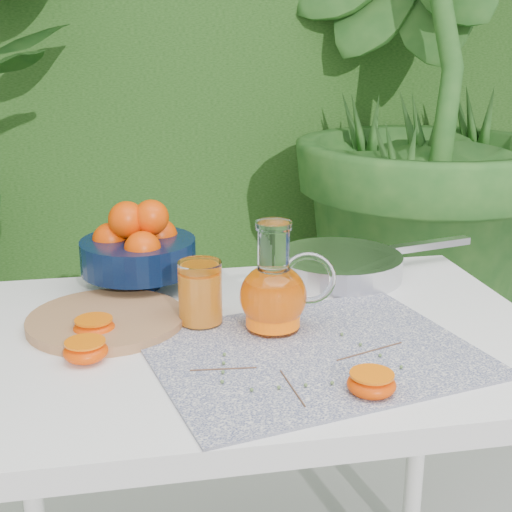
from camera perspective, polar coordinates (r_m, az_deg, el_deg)
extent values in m
cube|color=#183F12|center=(3.33, -6.90, 17.53)|extent=(8.00, 1.20, 2.50)
imported|color=#1F531C|center=(2.59, 12.16, 12.18)|extent=(2.47, 2.47, 2.04)
cube|color=white|center=(1.24, 0.17, -6.89)|extent=(1.00, 0.70, 0.04)
cylinder|color=white|center=(1.68, -17.72, -15.25)|extent=(0.04, 0.04, 0.71)
cylinder|color=white|center=(1.79, 12.87, -12.63)|extent=(0.04, 0.04, 0.71)
cube|color=#0C1646|center=(1.15, 4.57, -7.74)|extent=(0.58, 0.49, 0.00)
cylinder|color=#9A6945|center=(1.28, -11.88, -5.04)|extent=(0.30, 0.30, 0.02)
cylinder|color=black|center=(1.45, -9.29, -1.81)|extent=(0.09, 0.09, 0.04)
cylinder|color=black|center=(1.44, -9.39, 0.08)|extent=(0.26, 0.26, 0.06)
sphere|color=#F12602|center=(1.45, -11.58, 1.23)|extent=(0.08, 0.08, 0.07)
sphere|color=#F12602|center=(1.46, -7.68, 1.59)|extent=(0.08, 0.08, 0.07)
sphere|color=#F12602|center=(1.38, -9.06, 0.52)|extent=(0.08, 0.08, 0.07)
sphere|color=#F12602|center=(1.48, -9.83, 1.74)|extent=(0.08, 0.08, 0.07)
sphere|color=#F12602|center=(1.42, -10.29, 2.87)|extent=(0.08, 0.08, 0.07)
sphere|color=#F12602|center=(1.41, -8.38, 3.09)|extent=(0.08, 0.08, 0.07)
cylinder|color=white|center=(1.23, 1.36, -5.64)|extent=(0.12, 0.12, 0.01)
ellipsoid|color=white|center=(1.21, 1.38, -3.22)|extent=(0.15, 0.15, 0.11)
cylinder|color=white|center=(1.19, 1.41, 0.61)|extent=(0.07, 0.07, 0.07)
cylinder|color=white|center=(1.17, 1.43, 2.47)|extent=(0.08, 0.08, 0.01)
torus|color=white|center=(1.20, 4.24, -1.79)|extent=(0.09, 0.04, 0.09)
cylinder|color=#F45E05|center=(1.22, 1.38, -3.74)|extent=(0.12, 0.12, 0.08)
cylinder|color=white|center=(1.24, -4.48, -2.95)|extent=(0.09, 0.09, 0.11)
cylinder|color=orange|center=(1.24, -4.47, -3.33)|extent=(0.08, 0.08, 0.09)
cylinder|color=orange|center=(1.23, -4.52, -1.28)|extent=(0.07, 0.07, 0.00)
cylinder|color=silver|center=(1.50, 6.58, -0.78)|extent=(0.32, 0.32, 0.05)
cylinder|color=#B8B9BD|center=(1.50, 6.60, -0.05)|extent=(0.28, 0.28, 0.01)
cube|color=silver|center=(1.62, 13.79, 0.88)|extent=(0.20, 0.07, 0.02)
ellipsoid|color=#F12602|center=(1.15, -13.47, -7.43)|extent=(0.09, 0.09, 0.03)
cylinder|color=orange|center=(1.15, -13.53, -6.71)|extent=(0.08, 0.08, 0.00)
ellipsoid|color=#F12602|center=(1.24, -12.82, -5.68)|extent=(0.09, 0.09, 0.03)
cylinder|color=orange|center=(1.23, -12.87, -5.00)|extent=(0.08, 0.08, 0.00)
ellipsoid|color=#F12602|center=(1.04, 9.22, -10.11)|extent=(0.09, 0.09, 0.03)
cylinder|color=orange|center=(1.03, 9.26, -9.32)|extent=(0.08, 0.08, 0.00)
cylinder|color=brown|center=(1.04, 2.92, -10.48)|extent=(0.01, 0.11, 0.00)
sphere|color=#506C38|center=(1.03, -0.34, -10.64)|extent=(0.01, 0.01, 0.01)
sphere|color=#506C38|center=(1.03, 1.84, -10.46)|extent=(0.01, 0.01, 0.01)
sphere|color=#506C38|center=(1.04, 4.00, -10.26)|extent=(0.01, 0.01, 0.01)
sphere|color=#506C38|center=(1.05, 6.11, -10.05)|extent=(0.01, 0.01, 0.01)
cylinder|color=brown|center=(1.16, 9.11, -7.52)|extent=(0.12, 0.05, 0.00)
sphere|color=#506C38|center=(1.21, 6.89, -6.23)|extent=(0.01, 0.01, 0.01)
sphere|color=#506C38|center=(1.18, 8.35, -7.01)|extent=(0.01, 0.01, 0.01)
sphere|color=#506C38|center=(1.15, 9.90, -7.83)|extent=(0.01, 0.01, 0.01)
sphere|color=#506C38|center=(1.11, 11.55, -8.69)|extent=(0.01, 0.01, 0.01)
cylinder|color=brown|center=(1.09, -2.63, -9.01)|extent=(0.10, 0.01, 0.00)
sphere|color=#506C38|center=(1.05, -2.73, -10.01)|extent=(0.01, 0.01, 0.01)
sphere|color=#506C38|center=(1.08, -2.66, -9.26)|extent=(0.01, 0.01, 0.01)
sphere|color=#506C38|center=(1.11, -2.60, -8.54)|extent=(0.01, 0.01, 0.01)
sphere|color=#506C38|center=(1.13, -2.54, -7.86)|extent=(0.01, 0.01, 0.01)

